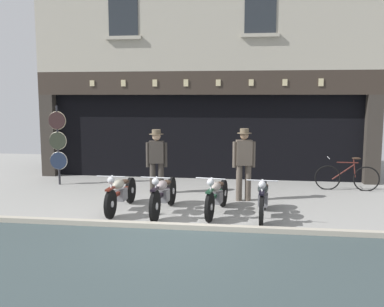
{
  "coord_description": "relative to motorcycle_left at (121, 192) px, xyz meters",
  "views": [
    {
      "loc": [
        1.45,
        -7.99,
        2.56
      ],
      "look_at": [
        -0.01,
        2.79,
        1.12
      ],
      "focal_mm": 40.62,
      "sensor_mm": 36.0,
      "label": 1
    }
  ],
  "objects": [
    {
      "name": "ground",
      "position": [
        1.42,
        -2.24,
        -0.45
      ],
      "size": [
        22.39,
        22.0,
        0.18
      ],
      "color": "gray"
    },
    {
      "name": "shop_facade",
      "position": [
        1.42,
        5.72,
        1.39
      ],
      "size": [
        10.69,
        4.42,
        6.87
      ],
      "color": "black",
      "rests_on": "ground"
    },
    {
      "name": "advert_board_near",
      "position": [
        4.2,
        4.14,
        1.37
      ],
      "size": [
        0.65,
        0.03,
        0.9
      ],
      "color": "silver"
    },
    {
      "name": "motorcycle_center_right",
      "position": [
        3.16,
        -0.14,
        0.01
      ],
      "size": [
        0.62,
        1.98,
        0.92
      ],
      "rotation": [
        0.0,
        0.0,
        3.07
      ],
      "color": "black",
      "rests_on": "ground"
    },
    {
      "name": "motorcycle_center",
      "position": [
        2.16,
        0.01,
        0.0
      ],
      "size": [
        0.62,
        1.94,
        0.9
      ],
      "rotation": [
        0.0,
        0.0,
        2.99
      ],
      "color": "black",
      "rests_on": "ground"
    },
    {
      "name": "leaning_bicycle",
      "position": [
        5.5,
        2.87,
        -0.05
      ],
      "size": [
        1.7,
        0.5,
        0.94
      ],
      "rotation": [
        0.0,
        0.0,
        1.52
      ],
      "color": "black",
      "rests_on": "ground"
    },
    {
      "name": "motorcycle_center_left",
      "position": [
        1.0,
        -0.1,
        0.02
      ],
      "size": [
        0.62,
        2.11,
        0.93
      ],
      "rotation": [
        0.0,
        0.0,
        3.09
      ],
      "color": "black",
      "rests_on": "ground"
    },
    {
      "name": "shopkeeper_center",
      "position": [
        2.72,
        1.3,
        0.58
      ],
      "size": [
        0.55,
        0.35,
        1.78
      ],
      "rotation": [
        0.0,
        0.0,
        3.34
      ],
      "color": "brown",
      "rests_on": "ground"
    },
    {
      "name": "motorcycle_left",
      "position": [
        0.0,
        0.0,
        0.0
      ],
      "size": [
        0.62,
        1.99,
        0.9
      ],
      "rotation": [
        0.0,
        0.0,
        3.11
      ],
      "color": "black",
      "rests_on": "ground"
    },
    {
      "name": "tyre_sign_pole",
      "position": [
        -2.63,
        2.56,
        0.85
      ],
      "size": [
        0.53,
        0.06,
        2.29
      ],
      "color": "#232328",
      "rests_on": "ground"
    },
    {
      "name": "salesman_left",
      "position": [
        0.43,
        1.81,
        0.54
      ],
      "size": [
        0.56,
        0.37,
        1.7
      ],
      "rotation": [
        0.0,
        0.0,
        3.27
      ],
      "color": "#38332D",
      "rests_on": "ground"
    }
  ]
}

